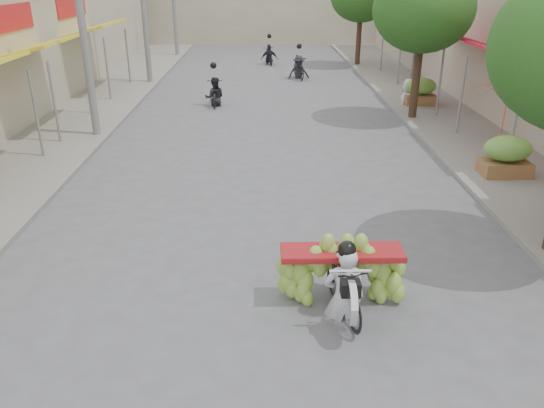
{
  "coord_description": "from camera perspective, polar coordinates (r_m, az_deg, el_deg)",
  "views": [
    {
      "loc": [
        -0.03,
        -4.75,
        4.93
      ],
      "look_at": [
        0.13,
        3.98,
        1.1
      ],
      "focal_mm": 35.0,
      "sensor_mm": 36.0,
      "label": 1
    }
  ],
  "objects": [
    {
      "name": "bg_motorbike_a",
      "position": [
        21.66,
        -6.23,
        12.41
      ],
      "size": [
        0.81,
        1.66,
        1.95
      ],
      "color": "black",
      "rests_on": "ground"
    },
    {
      "name": "street_tree_mid",
      "position": [
        19.55,
        16.0,
        19.49
      ],
      "size": [
        3.4,
        3.4,
        5.25
      ],
      "color": "#3A2719",
      "rests_on": "ground"
    },
    {
      "name": "bg_motorbike_b",
      "position": [
        27.29,
        2.91,
        15.01
      ],
      "size": [
        1.14,
        1.99,
        1.95
      ],
      "color": "black",
      "rests_on": "ground"
    },
    {
      "name": "utility_pole_mid",
      "position": [
        17.61,
        -20.01,
        19.44
      ],
      "size": [
        0.6,
        0.24,
        8.0
      ],
      "color": "slate",
      "rests_on": "ground"
    },
    {
      "name": "market_umbrella",
      "position": [
        14.76,
        24.42,
        12.12
      ],
      "size": [
        2.29,
        2.29,
        1.78
      ],
      "rotation": [
        0.0,
        0.0,
        0.19
      ],
      "color": "red",
      "rests_on": "ground"
    },
    {
      "name": "bg_motorbike_c",
      "position": [
        31.71,
        -0.29,
        16.21
      ],
      "size": [
        1.04,
        1.67,
        1.95
      ],
      "color": "black",
      "rests_on": "ground"
    },
    {
      "name": "sidewalk_left",
      "position": [
        21.5,
        -20.22,
        9.16
      ],
      "size": [
        4.0,
        60.0,
        0.12
      ],
      "primitive_type": "cube",
      "color": "gray",
      "rests_on": "ground"
    },
    {
      "name": "pedestrian",
      "position": [
        22.06,
        14.66,
        12.87
      ],
      "size": [
        1.07,
        1.04,
        1.9
      ],
      "rotation": [
        0.0,
        0.0,
        3.87
      ],
      "color": "silver",
      "rests_on": "ground"
    },
    {
      "name": "banana_motorbike",
      "position": [
        8.33,
        7.69,
        -6.86
      ],
      "size": [
        2.2,
        1.82,
        2.19
      ],
      "color": "black",
      "rests_on": "ground"
    },
    {
      "name": "produce_crate_far",
      "position": [
        22.07,
        15.69,
        11.82
      ],
      "size": [
        1.2,
        0.88,
        1.16
      ],
      "color": "brown",
      "rests_on": "ground"
    },
    {
      "name": "produce_crate_mid",
      "position": [
        14.8,
        23.98,
        5.06
      ],
      "size": [
        1.2,
        0.88,
        1.16
      ],
      "color": "brown",
      "rests_on": "ground"
    },
    {
      "name": "sidewalk_right",
      "position": [
        21.52,
        18.28,
        9.43
      ],
      "size": [
        4.0,
        60.0,
        0.12
      ],
      "primitive_type": "cube",
      "color": "gray",
      "rests_on": "ground"
    }
  ]
}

